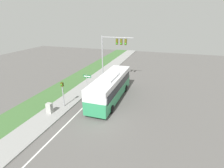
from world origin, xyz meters
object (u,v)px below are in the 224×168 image
at_px(bus, 110,86).
at_px(pedestrian_signal, 63,91).
at_px(signal_gantry, 112,49).
at_px(utility_cabinet, 49,108).
at_px(street_sign, 87,80).

distance_m(bus, pedestrian_signal, 5.78).
height_order(signal_gantry, utility_cabinet, signal_gantry).
bearing_deg(signal_gantry, utility_cabinet, -103.21).
bearing_deg(bus, utility_cabinet, -133.08).
height_order(signal_gantry, street_sign, signal_gantry).
xyz_separation_m(bus, utility_cabinet, (-5.11, -5.46, -1.15)).
xyz_separation_m(signal_gantry, utility_cabinet, (-2.96, -12.61, -4.54)).
height_order(bus, signal_gantry, signal_gantry).
bearing_deg(bus, pedestrian_signal, -141.15).
xyz_separation_m(pedestrian_signal, utility_cabinet, (-0.61, -1.84, -1.39)).
distance_m(pedestrian_signal, street_sign, 5.20).
xyz_separation_m(signal_gantry, street_sign, (-1.83, -5.61, -3.51)).
bearing_deg(signal_gantry, street_sign, -108.08).
relative_size(bus, utility_cabinet, 9.05).
relative_size(street_sign, utility_cabinet, 2.17).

